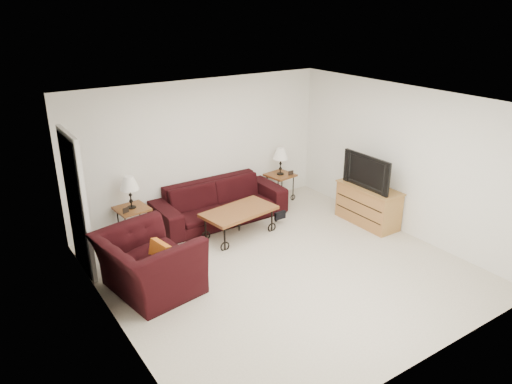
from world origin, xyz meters
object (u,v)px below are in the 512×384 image
Objects in this scene: lamp_right at (281,161)px; side_table_right at (280,187)px; side_table_left at (133,223)px; television at (370,171)px; backpack at (276,211)px; sofa at (220,202)px; coffee_table at (239,223)px; armchair at (148,263)px; lamp_left at (130,192)px; tv_stand at (368,205)px.

side_table_right is at bearing 0.00° from lamp_right.
television is at bearing -25.65° from side_table_left.
television reaches higher than lamp_right.
backpack is at bearing -129.93° from lamp_right.
sofa is 1.94× the size of coffee_table.
television reaches higher than armchair.
lamp_right is 0.52× the size of television.
side_table_right is at bearing 0.00° from side_table_left.
armchair is at bearing -91.54° from television.
lamp_left is 0.53× the size of television.
coffee_table is at bearing 158.37° from tv_stand.
side_table_left reaches higher than backpack.
sofa is 2.32× the size of television.
sofa is at bearing 86.64° from coffee_table.
side_table_left is 1.02× the size of lamp_right.
lamp_right reaches higher than tv_stand.
sofa reaches higher than tv_stand.
armchair reaches higher than side_table_left.
tv_stand is at bearing -100.79° from armchair.
side_table_left is at bearing 154.47° from tv_stand.
lamp_right is at bearing 0.00° from side_table_left.
lamp_left is at bearing 149.90° from backpack.
armchair is 1.25× the size of television.
lamp_left is (-1.58, 0.18, 0.47)m from sofa.
lamp_right reaches higher than backpack.
lamp_left is 1.28× the size of backpack.
side_table_right is 0.52× the size of television.
lamp_left is at bearing 149.34° from coffee_table.
tv_stand is at bearing -25.53° from lamp_left.
lamp_left reaches higher than armchair.
side_table_right is at bearing 39.44° from backpack.
television is (0.63, -1.77, 0.19)m from lamp_right.
coffee_table is at bearing -149.32° from side_table_right.
coffee_table is at bearing -93.36° from sofa.
television is (4.08, -0.11, 0.57)m from armchair.
television reaches higher than lamp_left.
lamp_left is at bearing 180.00° from lamp_right.
side_table_right is 0.46× the size of tv_stand.
tv_stand is at bearing -45.46° from backpack.
side_table_right is 2.01m from television.
armchair reaches higher than tv_stand.
backpack is at bearing -125.23° from television.
tv_stand is 2.71× the size of backpack.
armchair is at bearing -103.34° from lamp_left.
lamp_left reaches higher than side_table_left.
armchair is 2.89m from backpack.
lamp_right is at bearing 0.00° from lamp_left.
lamp_right reaches higher than side_table_right.
sofa reaches higher than coffee_table.
armchair reaches higher than coffee_table.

